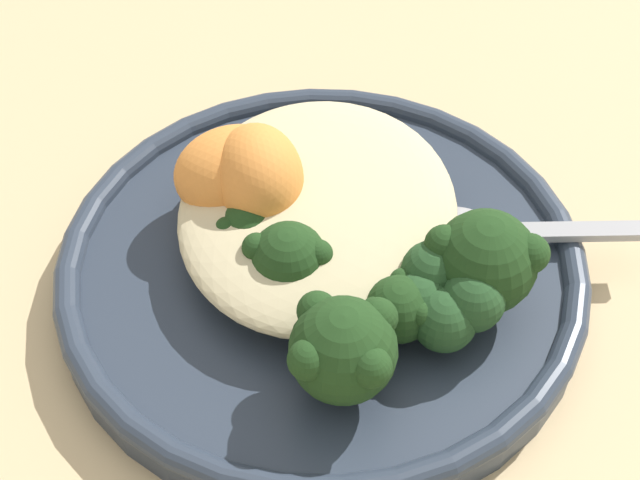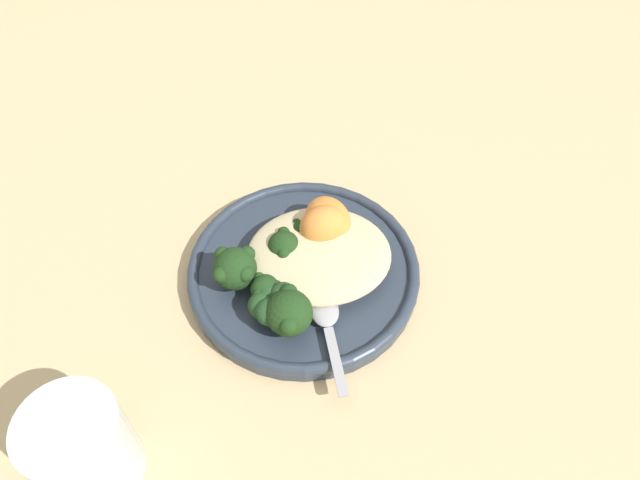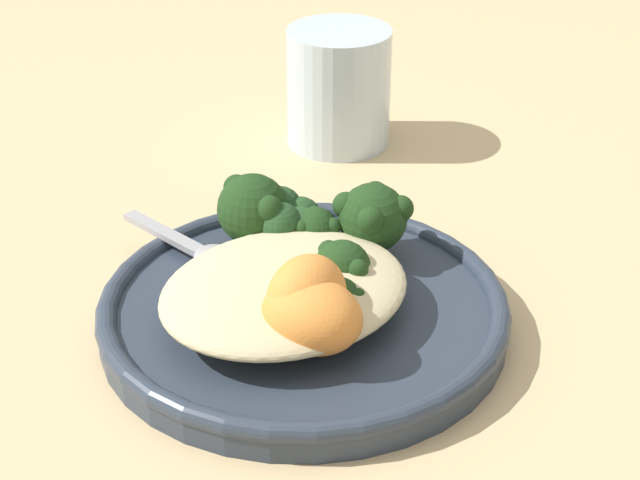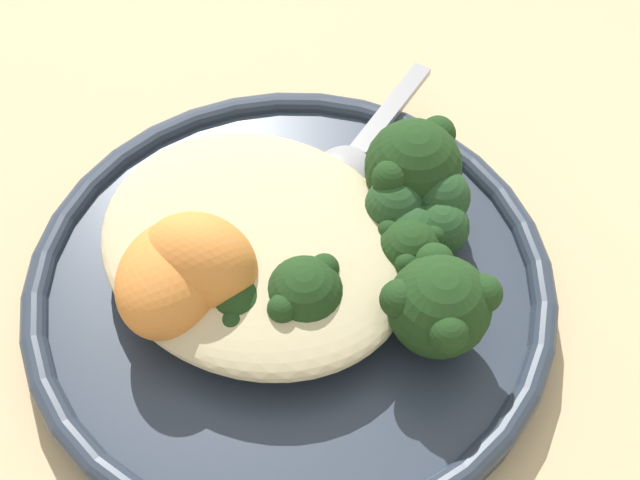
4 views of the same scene
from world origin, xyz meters
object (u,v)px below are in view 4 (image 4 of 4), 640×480
sweet_potato_chunk_0 (199,264)px  spoon (349,160)px  broccoli_stalk_1 (291,272)px  sweet_potato_chunk_1 (171,279)px  plate (287,287)px  quinoa_mound (255,246)px  broccoli_stalk_2 (422,298)px  kale_tuft (419,212)px  broccoli_stalk_4 (389,175)px  broccoli_stalk_0 (246,278)px  broccoli_stalk_3 (357,239)px

sweet_potato_chunk_0 → spoon: bearing=89.9°
broccoli_stalk_1 → sweet_potato_chunk_1: sweet_potato_chunk_1 is taller
sweet_potato_chunk_0 → plate: bearing=58.4°
broccoli_stalk_1 → sweet_potato_chunk_0: size_ratio=1.72×
quinoa_mound → broccoli_stalk_2: size_ratio=1.16×
broccoli_stalk_2 → kale_tuft: broccoli_stalk_2 is taller
kale_tuft → broccoli_stalk_1: bearing=-110.2°
broccoli_stalk_2 → sweet_potato_chunk_0: sweet_potato_chunk_0 is taller
broccoli_stalk_4 → kale_tuft: broccoli_stalk_4 is taller
sweet_potato_chunk_1 → quinoa_mound: bearing=75.0°
kale_tuft → plate: bearing=-118.6°
broccoli_stalk_2 → broccoli_stalk_0: bearing=-155.0°
broccoli_stalk_1 → sweet_potato_chunk_1: (-0.03, -0.04, 0.01)m
sweet_potato_chunk_0 → spoon: (0.00, 0.10, -0.02)m
sweet_potato_chunk_1 → kale_tuft: size_ratio=1.16×
kale_tuft → broccoli_stalk_4: bearing=166.3°
quinoa_mound → broccoli_stalk_1: 0.02m
quinoa_mound → sweet_potato_chunk_0: size_ratio=2.90×
broccoli_stalk_1 → quinoa_mound: bearing=-156.4°
plate → broccoli_stalk_2: broccoli_stalk_2 is taller
quinoa_mound → broccoli_stalk_0: 0.02m
plate → broccoli_stalk_1: size_ratio=2.76×
broccoli_stalk_0 → sweet_potato_chunk_1: size_ratio=1.27×
broccoli_stalk_0 → spoon: bearing=156.1°
quinoa_mound → broccoli_stalk_0: bearing=-60.1°
broccoli_stalk_1 → broccoli_stalk_3: broccoli_stalk_1 is taller
quinoa_mound → broccoli_stalk_2: 0.08m
broccoli_stalk_2 → broccoli_stalk_1: bearing=-160.5°
broccoli_stalk_3 → broccoli_stalk_4: size_ratio=0.95×
sweet_potato_chunk_1 → broccoli_stalk_4: bearing=72.0°
broccoli_stalk_0 → broccoli_stalk_2: size_ratio=0.56×
kale_tuft → broccoli_stalk_2: bearing=-52.4°
broccoli_stalk_3 → spoon: bearing=111.4°
broccoli_stalk_4 → sweet_potato_chunk_1: 0.11m
plate → kale_tuft: size_ratio=4.96×
broccoli_stalk_2 → spoon: size_ratio=1.15×
plate → sweet_potato_chunk_1: (-0.02, -0.04, 0.03)m
broccoli_stalk_2 → spoon: 0.09m
broccoli_stalk_2 → broccoli_stalk_3: broccoli_stalk_2 is taller
broccoli_stalk_0 → broccoli_stalk_2: broccoli_stalk_2 is taller
broccoli_stalk_1 → broccoli_stalk_3: 0.03m
broccoli_stalk_1 → kale_tuft: (0.02, 0.06, 0.00)m
quinoa_mound → broccoli_stalk_4: (0.02, 0.06, 0.01)m
spoon → quinoa_mound: bearing=174.8°
broccoli_stalk_0 → sweet_potato_chunk_1: sweet_potato_chunk_1 is taller
sweet_potato_chunk_1 → broccoli_stalk_2: bearing=35.4°
broccoli_stalk_2 → broccoli_stalk_3: size_ratio=1.24×
broccoli_stalk_4 → kale_tuft: bearing=-68.7°
quinoa_mound → spoon: (-0.00, 0.07, -0.01)m
quinoa_mound → plate: bearing=15.5°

